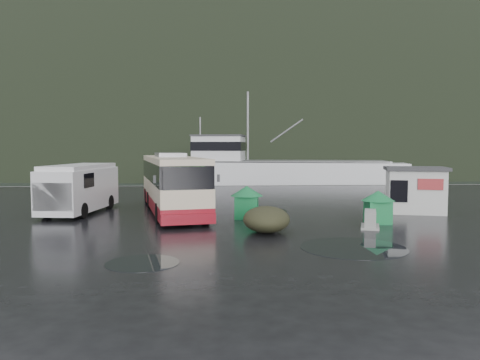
{
  "coord_description": "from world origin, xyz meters",
  "views": [
    {
      "loc": [
        0.19,
        -22.83,
        3.53
      ],
      "look_at": [
        1.65,
        3.26,
        1.7
      ],
      "focal_mm": 35.0,
      "sensor_mm": 36.0,
      "label": 1
    }
  ],
  "objects": [
    {
      "name": "ticket_kiosk",
      "position": [
        11.04,
        1.71,
        0.0
      ],
      "size": [
        3.68,
        3.15,
        2.47
      ],
      "primitive_type": null,
      "rotation": [
        0.0,
        0.0,
        -0.27
      ],
      "color": "silver",
      "rests_on": "ground"
    },
    {
      "name": "waste_bin_right",
      "position": [
        7.79,
        -1.68,
        0.0
      ],
      "size": [
        1.13,
        1.13,
        1.53
      ],
      "primitive_type": null,
      "rotation": [
        0.0,
        0.0,
        -0.03
      ],
      "color": "#14753A",
      "rests_on": "ground"
    },
    {
      "name": "coach_bus",
      "position": [
        -2.08,
        2.85,
        0.0
      ],
      "size": [
        5.19,
        11.82,
        3.24
      ],
      "primitive_type": null,
      "rotation": [
        0.0,
        0.0,
        0.21
      ],
      "color": "beige",
      "rests_on": "ground"
    },
    {
      "name": "harbor_water",
      "position": [
        0.0,
        110.0,
        0.0
      ],
      "size": [
        300.0,
        180.0,
        0.02
      ],
      "primitive_type": "cube",
      "color": "black",
      "rests_on": "ground"
    },
    {
      "name": "dome_tent",
      "position": [
        2.37,
        -3.62,
        0.0
      ],
      "size": [
        2.15,
        2.87,
        1.07
      ],
      "primitive_type": null,
      "rotation": [
        0.0,
        0.0,
        -0.08
      ],
      "color": "#2E2E1B",
      "rests_on": "ground"
    },
    {
      "name": "ground",
      "position": [
        0.0,
        0.0,
        0.0
      ],
      "size": [
        160.0,
        160.0,
        0.0
      ],
      "primitive_type": "plane",
      "color": "black",
      "rests_on": "ground"
    },
    {
      "name": "jersey_barrier_b",
      "position": [
        8.27,
        -0.02,
        0.0
      ],
      "size": [
        0.91,
        1.61,
        0.77
      ],
      "primitive_type": null,
      "rotation": [
        0.0,
        0.0,
        -0.09
      ],
      "color": "#999993",
      "rests_on": "ground"
    },
    {
      "name": "quay_edge",
      "position": [
        0.0,
        20.0,
        0.0
      ],
      "size": [
        160.0,
        0.6,
        1.5
      ],
      "primitive_type": "cube",
      "color": "#999993",
      "rests_on": "ground"
    },
    {
      "name": "jersey_barrier_c",
      "position": [
        8.01,
        -0.65,
        0.0
      ],
      "size": [
        0.92,
        1.57,
        0.75
      ],
      "primitive_type": null,
      "rotation": [
        0.0,
        0.0,
        -0.12
      ],
      "color": "#999993",
      "rests_on": "ground"
    },
    {
      "name": "waste_bin_left",
      "position": [
        1.81,
        0.21,
        0.0
      ],
      "size": [
        1.31,
        1.31,
        1.62
      ],
      "primitive_type": null,
      "rotation": [
        0.0,
        0.0,
        -0.15
      ],
      "color": "#14753A",
      "rests_on": "ground"
    },
    {
      "name": "puddles",
      "position": [
        3.16,
        -4.91,
        0.01
      ],
      "size": [
        10.09,
        13.9,
        0.01
      ],
      "color": "black",
      "rests_on": "ground"
    },
    {
      "name": "jersey_barrier_a",
      "position": [
        7.04,
        -2.84,
        0.0
      ],
      "size": [
        1.21,
        1.69,
        0.76
      ],
      "primitive_type": null,
      "rotation": [
        0.0,
        0.0,
        -0.33
      ],
      "color": "#999993",
      "rests_on": "ground"
    },
    {
      "name": "fishing_trawler",
      "position": [
        7.11,
        28.34,
        0.0
      ],
      "size": [
        28.47,
        10.88,
        11.13
      ],
      "primitive_type": null,
      "rotation": [
        0.0,
        0.0,
        -0.18
      ],
      "color": "silver",
      "rests_on": "ground"
    },
    {
      "name": "headland",
      "position": [
        10.0,
        250.0,
        0.0
      ],
      "size": [
        780.0,
        540.0,
        570.0
      ],
      "primitive_type": "ellipsoid",
      "color": "black",
      "rests_on": "ground"
    },
    {
      "name": "white_van",
      "position": [
        -7.01,
        2.61,
        0.0
      ],
      "size": [
        3.01,
        6.53,
        2.63
      ],
      "primitive_type": null,
      "rotation": [
        0.0,
        0.0,
        -0.14
      ],
      "color": "silver",
      "rests_on": "ground"
    }
  ]
}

